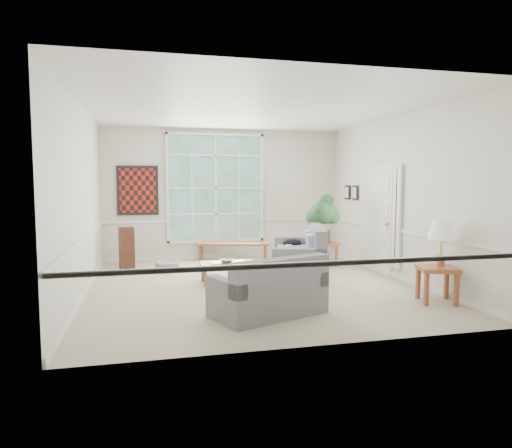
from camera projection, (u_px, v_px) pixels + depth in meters
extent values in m
cube|color=#AFA48E|center=(253.00, 286.00, 7.86)|extent=(5.50, 6.00, 0.01)
cube|color=white|center=(253.00, 109.00, 7.59)|extent=(5.50, 6.00, 0.02)
cube|color=silver|center=(224.00, 194.00, 10.63)|extent=(5.50, 0.02, 3.00)
cube|color=silver|center=(317.00, 208.00, 4.82)|extent=(5.50, 0.02, 3.00)
cube|color=silver|center=(81.00, 200.00, 7.09)|extent=(0.02, 6.00, 3.00)
cube|color=silver|center=(399.00, 198.00, 8.36)|extent=(0.02, 6.00, 3.00)
cube|color=white|center=(216.00, 188.00, 10.53)|extent=(2.30, 0.08, 2.40)
cube|color=white|center=(380.00, 219.00, 8.97)|extent=(0.08, 0.90, 2.10)
cube|color=white|center=(397.00, 217.00, 8.36)|extent=(0.08, 0.26, 1.90)
cube|color=#5B1411|center=(138.00, 190.00, 10.12)|extent=(0.90, 0.06, 1.10)
cube|color=black|center=(355.00, 193.00, 10.04)|extent=(0.04, 0.26, 0.32)
cube|color=black|center=(347.00, 192.00, 10.43)|extent=(0.04, 0.26, 0.32)
cube|color=slate|center=(298.00, 252.00, 8.48)|extent=(1.40, 1.97, 0.96)
cube|color=slate|center=(268.00, 285.00, 6.10)|extent=(1.67, 1.26, 0.81)
cube|color=brown|center=(228.00, 272.00, 8.08)|extent=(0.98, 0.54, 0.37)
imported|color=#949499|center=(227.00, 261.00, 8.00)|extent=(0.35, 0.35, 0.07)
cube|color=brown|center=(233.00, 252.00, 10.44)|extent=(1.71, 0.81, 0.39)
cube|color=brown|center=(323.00, 254.00, 9.74)|extent=(0.62, 0.62, 0.50)
cube|color=brown|center=(437.00, 284.00, 6.74)|extent=(0.66, 0.66, 0.54)
cylinder|color=gray|center=(167.00, 265.00, 9.45)|extent=(0.55, 0.55, 0.15)
cube|color=#422215|center=(127.00, 248.00, 9.39)|extent=(0.32, 0.29, 0.86)
ellipsoid|color=black|center=(292.00, 242.00, 9.10)|extent=(0.47, 0.46, 0.18)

